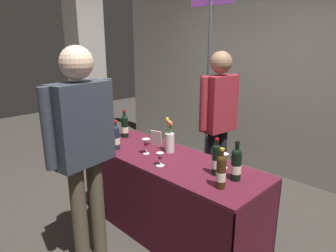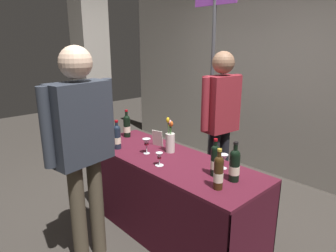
{
  "view_description": "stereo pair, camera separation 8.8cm",
  "coord_description": "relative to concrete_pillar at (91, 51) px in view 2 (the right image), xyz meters",
  "views": [
    {
      "loc": [
        1.79,
        -1.79,
        1.78
      ],
      "look_at": [
        0.0,
        0.0,
        1.06
      ],
      "focal_mm": 31.78,
      "sensor_mm": 36.0,
      "label": 1
    },
    {
      "loc": [
        1.85,
        -1.73,
        1.78
      ],
      "look_at": [
        0.0,
        0.0,
        1.06
      ],
      "focal_mm": 31.78,
      "sensor_mm": 36.0,
      "label": 2
    }
  ],
  "objects": [
    {
      "name": "display_bottle_3",
      "position": [
        2.73,
        -0.37,
        -0.76
      ],
      "size": [
        0.08,
        0.08,
        0.31
      ],
      "color": "black",
      "rests_on": "tasting_table"
    },
    {
      "name": "flower_vase",
      "position": [
        1.95,
        -0.3,
        -0.76
      ],
      "size": [
        0.09,
        0.09,
        0.35
      ],
      "color": "silver",
      "rests_on": "tasting_table"
    },
    {
      "name": "ground_plane",
      "position": [
        2.04,
        -0.41,
        -1.65
      ],
      "size": [
        12.0,
        12.0,
        0.0
      ],
      "primitive_type": "plane",
      "color": "#38332D"
    },
    {
      "name": "brochure_stand",
      "position": [
        1.74,
        -0.27,
        -0.81
      ],
      "size": [
        0.12,
        0.05,
        0.16
      ],
      "primitive_type": "cube",
      "rotation": [
        0.11,
        0.0,
        0.23
      ],
      "color": "silver",
      "rests_on": "tasting_table"
    },
    {
      "name": "wine_glass_near_taster",
      "position": [
        1.83,
        -0.49,
        -0.78
      ],
      "size": [
        0.08,
        0.08,
        0.15
      ],
      "color": "silver",
      "rests_on": "tasting_table"
    },
    {
      "name": "concrete_pillar",
      "position": [
        0.0,
        0.0,
        0.0
      ],
      "size": [
        0.39,
        0.39,
        3.31
      ],
      "primitive_type": "cube",
      "color": "gray",
      "rests_on": "ground_plane"
    },
    {
      "name": "display_bottle_1",
      "position": [
        2.73,
        -0.56,
        -0.76
      ],
      "size": [
        0.07,
        0.07,
        0.3
      ],
      "color": "#38230F",
      "rests_on": "tasting_table"
    },
    {
      "name": "booth_signpost",
      "position": [
        1.61,
        0.72,
        -0.23
      ],
      "size": [
        0.59,
        0.04,
        2.36
      ],
      "color": "#47474C",
      "rests_on": "ground_plane"
    },
    {
      "name": "display_bottle_2",
      "position": [
        2.57,
        -0.4,
        -0.76
      ],
      "size": [
        0.07,
        0.07,
        0.3
      ],
      "color": "black",
      "rests_on": "tasting_table"
    },
    {
      "name": "featured_wine_bottle",
      "position": [
        1.53,
        -0.61,
        -0.77
      ],
      "size": [
        0.07,
        0.07,
        0.29
      ],
      "color": "#192333",
      "rests_on": "tasting_table"
    },
    {
      "name": "display_bottle_0",
      "position": [
        1.28,
        -0.32,
        -0.76
      ],
      "size": [
        0.08,
        0.08,
        0.31
      ],
      "color": "black",
      "rests_on": "tasting_table"
    },
    {
      "name": "wine_glass_mid",
      "position": [
        2.53,
        -0.24,
        -0.8
      ],
      "size": [
        0.08,
        0.08,
        0.12
      ],
      "color": "silver",
      "rests_on": "tasting_table"
    },
    {
      "name": "wine_glass_near_vendor",
      "position": [
        2.13,
        -0.59,
        -0.81
      ],
      "size": [
        0.07,
        0.07,
        0.12
      ],
      "color": "silver",
      "rests_on": "tasting_table"
    },
    {
      "name": "taster_foreground_right",
      "position": [
        1.87,
        -1.15,
        -0.58
      ],
      "size": [
        0.28,
        0.63,
        1.76
      ],
      "rotation": [
        0.0,
        0.0,
        1.73
      ],
      "color": "#4C4233",
      "rests_on": "ground_plane"
    },
    {
      "name": "back_partition",
      "position": [
        2.04,
        1.6,
        -0.33
      ],
      "size": [
        5.8,
        0.12,
        2.65
      ],
      "primitive_type": "cube",
      "color": "#9E998E",
      "rests_on": "ground_plane"
    },
    {
      "name": "tasting_table",
      "position": [
        2.04,
        -0.41,
        -1.13
      ],
      "size": [
        1.85,
        0.66,
        0.76
      ],
      "color": "#4C1423",
      "rests_on": "ground_plane"
    },
    {
      "name": "vendor_presenter",
      "position": [
        2.01,
        0.4,
        -0.64
      ],
      "size": [
        0.25,
        0.55,
        1.7
      ],
      "rotation": [
        0.0,
        0.0,
        -1.69
      ],
      "color": "black",
      "rests_on": "ground_plane"
    }
  ]
}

